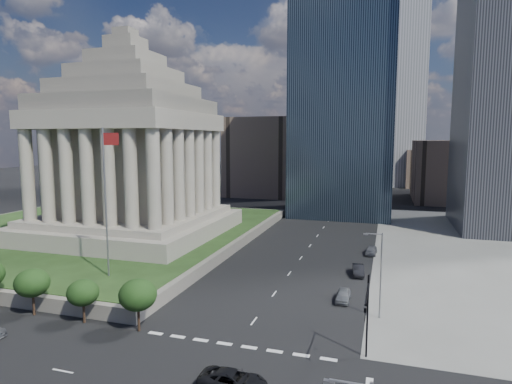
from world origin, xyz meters
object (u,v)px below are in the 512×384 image
at_px(flagpole, 106,194).
at_px(street_lamp_north, 379,270).
at_px(pickup_truck, 233,381).
at_px(parked_sedan_far, 371,250).
at_px(parked_sedan_mid, 358,270).
at_px(war_memorial, 129,134).
at_px(traffic_signal_ne, 367,311).
at_px(parked_sedan_near, 343,295).

height_order(flagpole, street_lamp_north, flagpole).
xyz_separation_m(street_lamp_north, pickup_truck, (-10.96, -18.22, -4.87)).
xyz_separation_m(street_lamp_north, parked_sedan_far, (-1.83, 27.97, -4.89)).
bearing_deg(flagpole, parked_sedan_mid, 27.21).
height_order(war_memorial, pickup_truck, war_memorial).
bearing_deg(flagpole, street_lamp_north, 1.63).
distance_m(flagpole, traffic_signal_ne, 36.69).
bearing_deg(parked_sedan_far, street_lamp_north, -82.80).
height_order(war_memorial, parked_sedan_mid, war_memorial).
height_order(parked_sedan_mid, parked_sedan_far, parked_sedan_far).
height_order(war_memorial, parked_sedan_far, war_memorial).
bearing_deg(parked_sedan_mid, flagpole, -159.90).
height_order(flagpole, parked_sedan_near, flagpole).
distance_m(war_memorial, traffic_signal_ne, 60.00).
height_order(traffic_signal_ne, street_lamp_north, street_lamp_north).
xyz_separation_m(pickup_truck, parked_sedan_far, (9.13, 46.19, -0.02)).
height_order(street_lamp_north, parked_sedan_near, street_lamp_north).
distance_m(flagpole, street_lamp_north, 35.95).
xyz_separation_m(flagpole, parked_sedan_near, (30.83, 5.14, -12.38)).
bearing_deg(war_memorial, pickup_truck, -48.57).
xyz_separation_m(parked_sedan_mid, parked_sedan_far, (1.42, 12.56, 0.01)).
relative_size(traffic_signal_ne, parked_sedan_near, 1.85).
bearing_deg(parked_sedan_mid, war_memorial, 163.11).
distance_m(pickup_truck, parked_sedan_far, 47.08).
xyz_separation_m(parked_sedan_near, parked_sedan_mid, (1.08, 11.27, 0.02)).
bearing_deg(parked_sedan_near, pickup_truck, -106.50).
relative_size(pickup_truck, parked_sedan_near, 1.31).
xyz_separation_m(traffic_signal_ne, pickup_truck, (-10.13, -6.91, -4.46)).
distance_m(flagpole, parked_sedan_far, 45.85).
distance_m(parked_sedan_mid, parked_sedan_far, 12.64).
distance_m(war_memorial, parked_sedan_mid, 49.26).
xyz_separation_m(war_memorial, pickup_truck, (36.37, -41.22, -20.61)).
xyz_separation_m(flagpole, parked_sedan_mid, (31.91, 16.41, -12.35)).
height_order(flagpole, parked_sedan_far, flagpole).
relative_size(war_memorial, parked_sedan_near, 9.00).
distance_m(flagpole, pickup_truck, 32.15).
bearing_deg(street_lamp_north, pickup_truck, -121.03).
bearing_deg(flagpole, parked_sedan_near, 9.47).
height_order(pickup_truck, parked_sedan_near, pickup_truck).
distance_m(war_memorial, parked_sedan_far, 50.20).
xyz_separation_m(war_memorial, parked_sedan_mid, (44.08, -7.59, -20.64)).
height_order(flagpole, parked_sedan_mid, flagpole).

